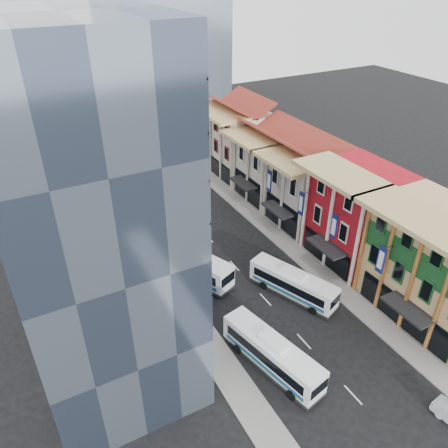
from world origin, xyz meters
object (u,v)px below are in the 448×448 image
office_tower (78,200)px  bus_left_near (272,353)px  bus_right (293,283)px  shophouse_tan (441,268)px  bus_left_far (190,262)px

office_tower → bus_left_near: 21.80m
bus_left_near → bus_right: (7.62, 7.29, -0.08)m
shophouse_tan → bus_left_far: bearing=137.4°
bus_left_far → shophouse_tan: bearing=-65.9°
office_tower → bus_left_far: size_ratio=2.62×
bus_right → office_tower: bearing=145.3°
shophouse_tan → office_tower: (-31.00, 14.00, 9.00)m
bus_right → bus_left_near: bearing=-157.7°
bus_left_near → bus_left_far: size_ratio=0.95×
shophouse_tan → bus_left_far: size_ratio=1.22×
office_tower → bus_left_near: size_ratio=2.77×
bus_left_near → bus_right: bus_left_near is taller
bus_left_near → bus_left_far: (-0.93, 15.99, 0.10)m
shophouse_tan → bus_left_far: (-19.50, 17.96, -4.16)m
shophouse_tan → bus_left_near: bearing=174.0°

